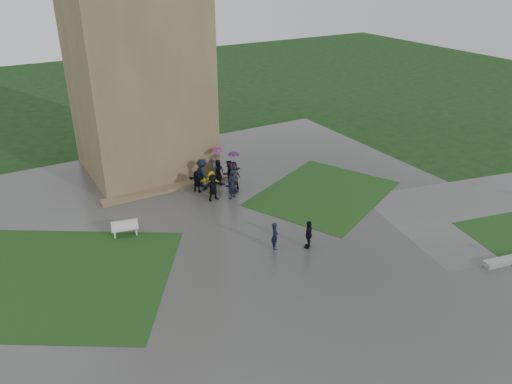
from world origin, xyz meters
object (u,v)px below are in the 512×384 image
pedestrian_mid (275,236)px  pedestrian_near (309,234)px  tower (134,41)px  bench (125,228)px

pedestrian_mid → pedestrian_near: bearing=-92.0°
tower → pedestrian_near: tower is taller
pedestrian_mid → pedestrian_near: (1.60, -0.82, 0.03)m
tower → bench: tower is taller
tower → pedestrian_near: 17.38m
bench → pedestrian_mid: size_ratio=0.99×
bench → pedestrian_mid: 8.38m
tower → bench: bearing=-116.1°
tower → pedestrian_mid: size_ratio=11.77×
pedestrian_mid → pedestrian_near: 1.80m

